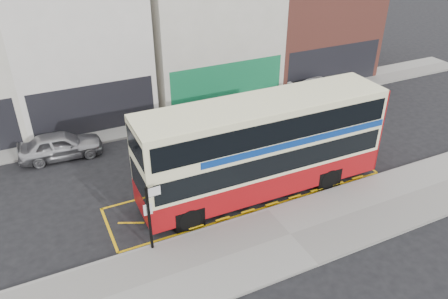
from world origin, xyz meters
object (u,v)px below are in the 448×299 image
bus_stop_post (150,212)px  car_white (322,88)px  double_decker_bus (263,146)px  street_tree_right (257,47)px  car_silver (60,145)px  car_grey (204,119)px

bus_stop_post → car_white: bearing=30.3°
double_decker_bus → street_tree_right: (5.61, 10.71, 1.12)m
car_silver → bus_stop_post: bearing=-161.9°
car_white → double_decker_bus: bearing=124.0°
bus_stop_post → car_silver: 9.83m
car_silver → car_grey: car_silver is taller
car_silver → street_tree_right: bearing=-73.8°
street_tree_right → car_silver: bearing=-167.9°
car_white → bus_stop_post: bearing=116.0°
double_decker_bus → car_white: (9.80, 8.24, -1.80)m
bus_stop_post → car_grey: 11.22m
car_silver → car_grey: 8.62m
double_decker_bus → car_silver: bearing=138.7°
bus_stop_post → car_silver: bus_stop_post is taller
double_decker_bus → bus_stop_post: double_decker_bus is taller
bus_stop_post → car_white: bus_stop_post is taller
car_silver → car_white: (18.36, 0.56, -0.02)m
double_decker_bus → street_tree_right: bearing=62.9°
double_decker_bus → street_tree_right: size_ratio=2.26×
double_decker_bus → bus_stop_post: 6.48m
car_grey → street_tree_right: (5.55, 3.29, 3.02)m
car_silver → car_grey: size_ratio=1.13×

